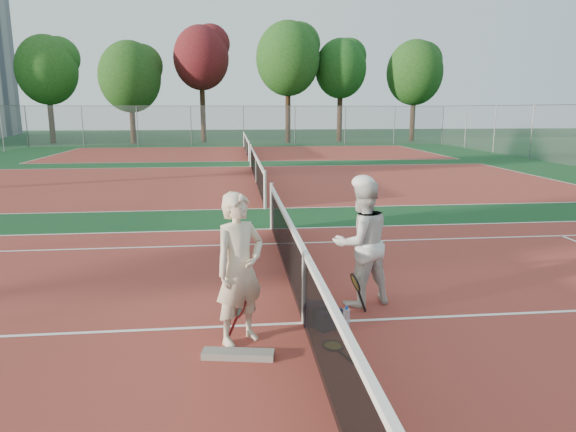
{
  "coord_description": "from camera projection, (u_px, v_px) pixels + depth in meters",
  "views": [
    {
      "loc": [
        -0.89,
        -6.31,
        2.79
      ],
      "look_at": [
        0.0,
        1.96,
        1.05
      ],
      "focal_mm": 32.0,
      "sensor_mm": 36.0,
      "label": 1
    }
  ],
  "objects": [
    {
      "name": "racket_red",
      "position": [
        242.0,
        319.0,
        6.25
      ],
      "size": [
        0.32,
        0.31,
        0.56
      ],
      "primitive_type": null,
      "rotation": [
        0.0,
        0.0,
        0.18
      ],
      "color": "maroon",
      "rests_on": "ground"
    },
    {
      "name": "tree_back_maroon",
      "position": [
        201.0,
        58.0,
        42.43
      ],
      "size": [
        4.57,
        4.57,
        9.55
      ],
      "color": "#382314",
      "rests_on": "ground"
    },
    {
      "name": "tree_back_0",
      "position": [
        47.0,
        70.0,
        41.16
      ],
      "size": [
        4.8,
        4.8,
        8.6
      ],
      "color": "#382314",
      "rests_on": "ground"
    },
    {
      "name": "tree_back_3",
      "position": [
        288.0,
        59.0,
        41.79
      ],
      "size": [
        5.21,
        5.21,
        9.79
      ],
      "color": "#382314",
      "rests_on": "ground"
    },
    {
      "name": "tree_back_1",
      "position": [
        130.0,
        77.0,
        41.11
      ],
      "size": [
        4.92,
        4.92,
        8.14
      ],
      "color": "#382314",
      "rests_on": "ground"
    },
    {
      "name": "court_far_a",
      "position": [
        256.0,
        182.0,
        19.94
      ],
      "size": [
        23.77,
        10.97,
        0.01
      ],
      "primitive_type": "cube",
      "color": "maroon",
      "rests_on": "ground"
    },
    {
      "name": "tree_back_5",
      "position": [
        415.0,
        73.0,
        44.15
      ],
      "size": [
        4.81,
        4.81,
        8.61
      ],
      "color": "#382314",
      "rests_on": "ground"
    },
    {
      "name": "net_main",
      "position": [
        304.0,
        287.0,
        6.7
      ],
      "size": [
        0.1,
        10.98,
        1.02
      ],
      "primitive_type": null,
      "color": "black",
      "rests_on": "ground"
    },
    {
      "name": "sports_bag_navy",
      "position": [
        328.0,
        318.0,
        6.65
      ],
      "size": [
        0.39,
        0.36,
        0.26
      ],
      "primitive_type": "cube",
      "rotation": [
        0.0,
        0.0,
        0.54
      ],
      "color": "black",
      "rests_on": "ground"
    },
    {
      "name": "sports_bag_purple",
      "position": [
        319.0,
        314.0,
        6.74
      ],
      "size": [
        0.41,
        0.32,
        0.29
      ],
      "primitive_type": "cube",
      "rotation": [
        0.0,
        0.0,
        -0.21
      ],
      "color": "black",
      "rests_on": "ground"
    },
    {
      "name": "water_bottle",
      "position": [
        346.0,
        320.0,
        6.53
      ],
      "size": [
        0.09,
        0.09,
        0.3
      ],
      "primitive_type": "cylinder",
      "color": "silver",
      "rests_on": "ground"
    },
    {
      "name": "tree_back_4",
      "position": [
        341.0,
        69.0,
        43.22
      ],
      "size": [
        4.32,
        4.32,
        8.6
      ],
      "color": "#382314",
      "rests_on": "ground"
    },
    {
      "name": "net_cover_canvas",
      "position": [
        238.0,
        355.0,
        5.85
      ],
      "size": [
        0.84,
        0.33,
        0.09
      ],
      "primitive_type": "cube",
      "rotation": [
        0.0,
        0.0,
        -0.17
      ],
      "color": "slate",
      "rests_on": "ground"
    },
    {
      "name": "racket_spare",
      "position": [
        333.0,
        346.0,
        6.13
      ],
      "size": [
        0.45,
        0.65,
        0.03
      ],
      "primitive_type": null,
      "rotation": [
        0.0,
        0.0,
        1.89
      ],
      "color": "black",
      "rests_on": "ground"
    },
    {
      "name": "net_far_b",
      "position": [
        246.0,
        145.0,
        32.98
      ],
      "size": [
        0.1,
        10.98,
        1.02
      ],
      "primitive_type": null,
      "color": "black",
      "rests_on": "ground"
    },
    {
      "name": "player_b",
      "position": [
        361.0,
        243.0,
        7.32
      ],
      "size": [
        1.05,
        0.92,
        1.83
      ],
      "primitive_type": "imported",
      "rotation": [
        0.0,
        0.0,
        3.44
      ],
      "color": "silver",
      "rests_on": "ground"
    },
    {
      "name": "fence_back",
      "position": [
        243.0,
        126.0,
        39.58
      ],
      "size": [
        32.0,
        0.06,
        3.0
      ],
      "primitive_type": null,
      "color": "slate",
      "rests_on": "ground"
    },
    {
      "name": "player_a",
      "position": [
        240.0,
        269.0,
        6.1
      ],
      "size": [
        0.81,
        0.75,
        1.85
      ],
      "primitive_type": "imported",
      "rotation": [
        0.0,
        0.0,
        0.62
      ],
      "color": "beige",
      "rests_on": "ground"
    },
    {
      "name": "ground",
      "position": [
        304.0,
        323.0,
        6.81
      ],
      "size": [
        130.0,
        130.0,
        0.0
      ],
      "primitive_type": "plane",
      "color": "#0F391A",
      "rests_on": "ground"
    },
    {
      "name": "racket_black_held",
      "position": [
        355.0,
        294.0,
        7.09
      ],
      "size": [
        0.28,
        0.31,
        0.57
      ],
      "primitive_type": null,
      "rotation": [
        0.0,
        0.0,
        3.31
      ],
      "color": "black",
      "rests_on": "ground"
    },
    {
      "name": "court_far_b",
      "position": [
        246.0,
        153.0,
        33.08
      ],
      "size": [
        23.77,
        10.97,
        0.01
      ],
      "primitive_type": "cube",
      "color": "maroon",
      "rests_on": "ground"
    },
    {
      "name": "court_main",
      "position": [
        304.0,
        323.0,
        6.81
      ],
      "size": [
        23.77,
        10.97,
        0.01
      ],
      "primitive_type": "cube",
      "color": "maroon",
      "rests_on": "ground"
    },
    {
      "name": "net_far_a",
      "position": [
        256.0,
        169.0,
        19.84
      ],
      "size": [
        0.1,
        10.98,
        1.02
      ],
      "primitive_type": null,
      "color": "black",
      "rests_on": "ground"
    }
  ]
}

